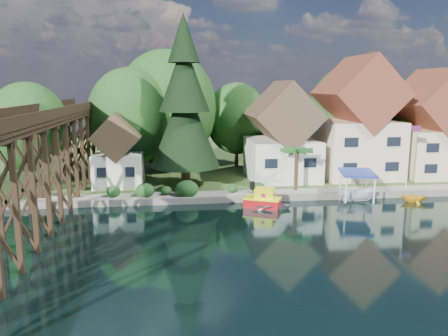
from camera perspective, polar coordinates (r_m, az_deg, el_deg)
The scene contains 18 objects.
ground at distance 34.17m, azimuth 2.47°, elevation -8.03°, with size 140.00×140.00×0.00m, color black.
bank at distance 67.00m, azimuth -2.15°, elevation 1.49°, with size 140.00×52.00×0.50m, color #325321.
seawall at distance 42.35m, azimuth 6.11°, elevation -3.93°, with size 60.00×0.40×0.62m, color slate.
promenade at distance 43.99m, azimuth 8.29°, elevation -3.14°, with size 50.00×2.60×0.06m, color gray.
trestle_bridge at distance 39.05m, azimuth -22.66°, elevation 1.60°, with size 4.12×44.18×9.30m.
house_left at distance 49.81m, azimuth 7.57°, elevation 3.89°, with size 7.64×8.64×11.02m.
house_center at distance 53.07m, azimuth 16.97°, elevation 5.32°, with size 8.65×9.18×13.89m.
house_right at distance 56.90m, azimuth 25.50°, elevation 4.43°, with size 8.15×8.64×12.45m.
shed at distance 47.33m, azimuth -13.64°, elevation 1.72°, with size 5.09×5.40×7.85m.
bg_trees at distance 53.67m, azimuth -0.03°, elevation 6.77°, with size 49.90×13.30×10.57m.
shrubs at distance 42.33m, azimuth -5.69°, elevation -2.65°, with size 15.76×2.47×1.70m.
conifer at distance 45.25m, azimuth -5.17°, elevation 8.15°, with size 7.16×7.16×17.63m.
palm_tree at distance 44.30m, azimuth 9.49°, elevation 2.13°, with size 3.48×3.48×4.56m.
flagpole at distance 48.04m, azimuth 23.14°, elevation 2.18°, with size 1.01×0.35×6.62m.
tugboat at distance 40.20m, azimuth 5.10°, elevation -4.12°, with size 3.72×2.96×2.38m.
boat_white_a at distance 40.00m, azimuth 6.31°, elevation -4.73°, with size 2.52×3.53×0.73m, color silver.
boat_canopy at distance 43.91m, azimuth 16.90°, elevation -2.57°, with size 4.06×5.08×2.88m.
boat_yellow at distance 45.58m, azimuth 23.59°, elevation -3.31°, with size 2.08×2.41×1.27m, color yellow.
Camera 1 is at (-5.22, -31.93, 10.97)m, focal length 35.00 mm.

